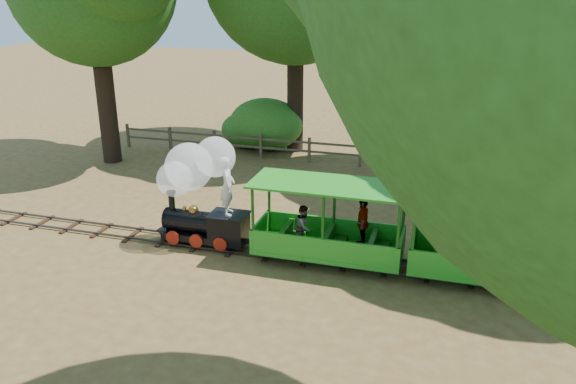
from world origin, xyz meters
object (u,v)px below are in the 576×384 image
(locomotive, at_px, (197,184))
(fence, at_px, (334,150))
(carriage_rear, at_px, (494,252))
(carriage_front, at_px, (330,232))

(locomotive, height_order, fence, locomotive)
(carriage_rear, xyz_separation_m, fence, (-5.42, 8.02, -0.25))
(locomotive, relative_size, fence, 0.17)
(carriage_front, height_order, carriage_rear, same)
(carriage_front, bearing_deg, carriage_rear, -0.83)
(carriage_rear, bearing_deg, fence, 124.05)
(fence, bearing_deg, carriage_rear, -55.95)
(carriage_rear, height_order, fence, carriage_rear)
(locomotive, height_order, carriage_front, locomotive)
(locomotive, relative_size, carriage_front, 0.80)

